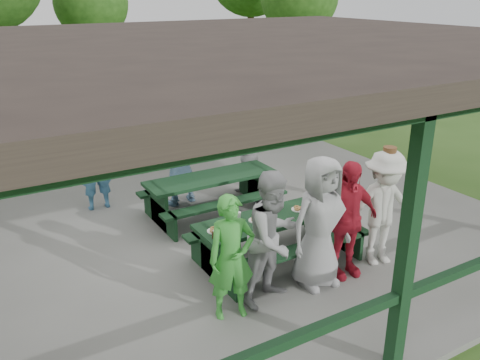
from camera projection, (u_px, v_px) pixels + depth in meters
ground at (226, 238)px, 8.76m from camera, size 90.00×90.00×0.00m
concrete_slab at (226, 235)px, 8.74m from camera, size 10.00×8.00×0.10m
pavilion_structure at (224, 49)px, 7.64m from camera, size 10.60×8.60×3.24m
picnic_table_near at (277, 232)px, 7.70m from camera, size 2.55×1.39×0.75m
picnic_table_far at (212, 191)px, 9.27m from camera, size 2.41×1.39×0.75m
table_setting at (275, 213)px, 7.57m from camera, size 2.38×0.45×0.10m
contestant_green at (232, 258)px, 6.25m from camera, size 0.67×0.52×1.64m
contestant_grey_left at (274, 238)px, 6.55m from camera, size 1.04×0.90×1.82m
contestant_grey_mid at (320, 223)px, 6.90m from camera, size 0.93×0.61×1.89m
contestant_red at (346, 220)px, 7.16m from camera, size 1.06×0.54×1.74m
contestant_white_fedora at (384, 208)px, 7.48m from camera, size 1.27×0.91×1.84m
spectator_lblue at (179, 160)px, 9.68m from camera, size 1.63×0.68×1.71m
spectator_blue at (94, 167)px, 9.41m from camera, size 0.62×0.42×1.66m
spectator_grey at (244, 153)px, 10.33m from camera, size 0.90×0.79×1.58m
pickup_truck at (158, 93)px, 16.88m from camera, size 6.02×4.44×1.52m
tree_mid at (91, 3)px, 22.36m from camera, size 3.24×3.24×5.06m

